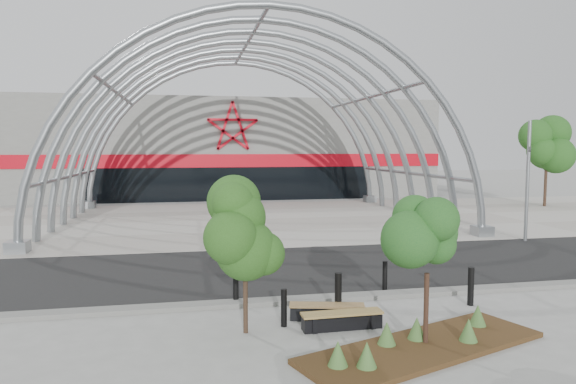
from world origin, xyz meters
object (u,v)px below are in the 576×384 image
bench_0 (327,312)px  signal_pole (528,179)px  street_tree_0 (245,228)px  street_tree_1 (428,243)px  bench_1 (342,321)px  bollard_2 (338,295)px

bench_0 → signal_pole: bearing=36.1°
street_tree_0 → street_tree_1: bearing=-23.4°
street_tree_0 → bench_1: bearing=-4.7°
bench_1 → street_tree_1: bearing=-44.7°
street_tree_0 → bench_0: street_tree_0 is taller
signal_pole → bench_0: bearing=-143.9°
signal_pole → bollard_2: size_ratio=4.89×
signal_pole → street_tree_0: (-13.41, -8.80, -0.39)m
street_tree_0 → bench_1: (2.20, -0.18, -2.18)m
signal_pole → bench_1: size_ratio=2.79×
street_tree_0 → bench_0: bearing=13.9°
street_tree_1 → street_tree_0: bearing=156.6°
bench_1 → bollard_2: 0.96m
street_tree_0 → bollard_2: street_tree_0 is taller
signal_pole → bollard_2: (-11.04, -8.11, -2.23)m
street_tree_0 → street_tree_1: street_tree_0 is taller
street_tree_1 → bench_1: street_tree_1 is taller
street_tree_1 → bench_0: (-1.56, 2.06, -2.02)m
bench_1 → bollard_2: bearing=79.0°
bench_0 → bollard_2: bearing=29.8°
bench_1 → bench_0: bearing=104.1°
bench_0 → bollard_2: (0.34, 0.19, 0.36)m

